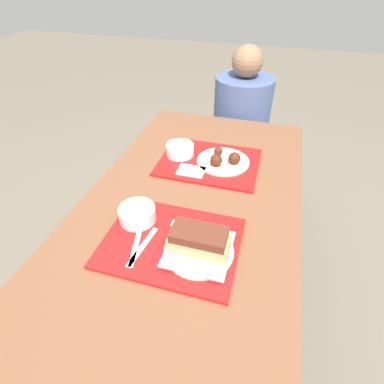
% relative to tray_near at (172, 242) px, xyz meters
% --- Properties ---
extents(ground_plane, '(12.00, 12.00, 0.00)m').
position_rel_tray_near_xyz_m(ground_plane, '(-0.00, 0.24, -0.77)').
color(ground_plane, '#706656').
extents(picnic_table, '(0.81, 1.48, 0.77)m').
position_rel_tray_near_xyz_m(picnic_table, '(-0.00, 0.24, -0.11)').
color(picnic_table, brown).
rests_on(picnic_table, ground_plane).
extents(picnic_bench_far, '(0.77, 0.28, 0.45)m').
position_rel_tray_near_xyz_m(picnic_bench_far, '(-0.00, 1.20, -0.39)').
color(picnic_bench_far, brown).
rests_on(picnic_bench_far, ground_plane).
extents(tray_near, '(0.43, 0.33, 0.01)m').
position_rel_tray_near_xyz_m(tray_near, '(0.00, 0.00, 0.00)').
color(tray_near, red).
rests_on(tray_near, picnic_table).
extents(tray_far, '(0.43, 0.33, 0.01)m').
position_rel_tray_near_xyz_m(tray_far, '(0.01, 0.49, 0.00)').
color(tray_far, red).
rests_on(tray_far, picnic_table).
extents(bowl_coleslaw_near, '(0.12, 0.12, 0.05)m').
position_rel_tray_near_xyz_m(bowl_coleslaw_near, '(-0.14, 0.06, 0.03)').
color(bowl_coleslaw_near, white).
rests_on(bowl_coleslaw_near, tray_near).
extents(brisket_sandwich_plate, '(0.22, 0.22, 0.09)m').
position_rel_tray_near_xyz_m(brisket_sandwich_plate, '(0.09, -0.02, 0.04)').
color(brisket_sandwich_plate, beige).
rests_on(brisket_sandwich_plate, tray_near).
extents(plastic_fork_near, '(0.06, 0.17, 0.00)m').
position_rel_tray_near_xyz_m(plastic_fork_near, '(-0.10, -0.05, 0.01)').
color(plastic_fork_near, white).
rests_on(plastic_fork_near, tray_near).
extents(plastic_knife_near, '(0.04, 0.17, 0.00)m').
position_rel_tray_near_xyz_m(plastic_knife_near, '(-0.08, -0.05, 0.01)').
color(plastic_knife_near, white).
rests_on(plastic_knife_near, tray_near).
extents(condiment_packet, '(0.04, 0.03, 0.01)m').
position_rel_tray_near_xyz_m(condiment_packet, '(-0.01, 0.07, 0.01)').
color(condiment_packet, '#A59E93').
rests_on(condiment_packet, tray_near).
extents(bowl_coleslaw_far, '(0.12, 0.12, 0.05)m').
position_rel_tray_near_xyz_m(bowl_coleslaw_far, '(-0.13, 0.51, 0.03)').
color(bowl_coleslaw_far, white).
rests_on(bowl_coleslaw_far, tray_far).
extents(wings_plate_far, '(0.23, 0.23, 0.06)m').
position_rel_tray_near_xyz_m(wings_plate_far, '(0.07, 0.49, 0.02)').
color(wings_plate_far, beige).
rests_on(wings_plate_far, tray_far).
extents(napkin_far, '(0.11, 0.08, 0.01)m').
position_rel_tray_near_xyz_m(napkin_far, '(-0.05, 0.39, 0.01)').
color(napkin_far, white).
rests_on(napkin_far, tray_far).
extents(person_seated_across, '(0.35, 0.35, 0.66)m').
position_rel_tray_near_xyz_m(person_seated_across, '(0.05, 1.20, -0.05)').
color(person_seated_across, '#4C6093').
rests_on(person_seated_across, picnic_bench_far).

